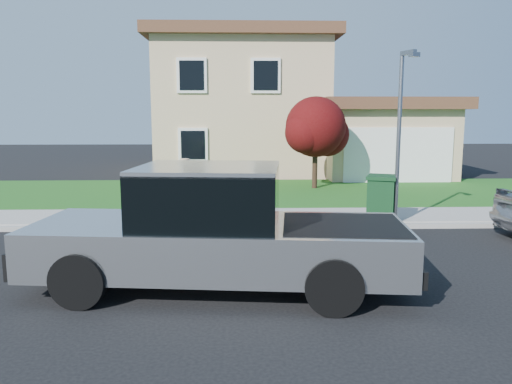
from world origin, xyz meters
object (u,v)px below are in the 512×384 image
woman (185,199)px  street_lamp (400,130)px  ornamental_tree (316,130)px  trash_bin (381,198)px  pickup_truck (217,232)px

woman → street_lamp: 5.60m
ornamental_tree → trash_bin: (0.77, -6.35, -1.59)m
pickup_truck → ornamental_tree: bearing=79.0°
pickup_truck → woman: size_ratio=3.49×
woman → pickup_truck: bearing=123.2°
trash_bin → street_lamp: size_ratio=0.27×
woman → trash_bin: 5.11m
woman → trash_bin: bearing=-152.0°
pickup_truck → woman: pickup_truck is taller
pickup_truck → woman: (-0.94, 3.83, -0.09)m
pickup_truck → street_lamp: bearing=49.6°
woman → street_lamp: (5.34, 0.37, 1.65)m
trash_bin → woman: bearing=-149.9°
ornamental_tree → street_lamp: bearing=-81.1°
trash_bin → street_lamp: street_lamp is taller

